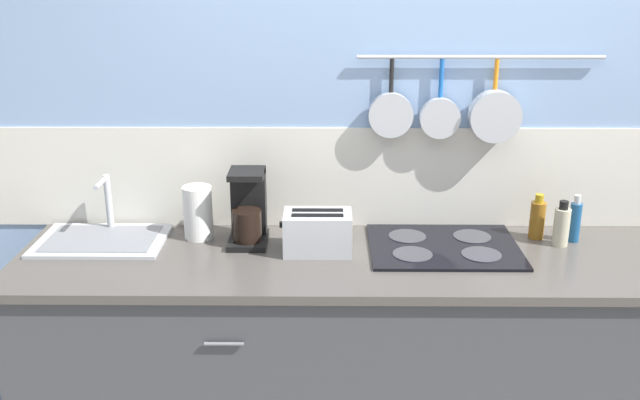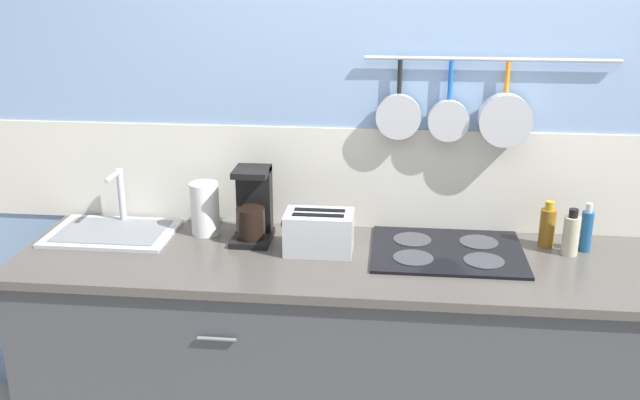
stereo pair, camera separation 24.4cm
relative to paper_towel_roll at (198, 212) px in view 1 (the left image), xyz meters
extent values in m
cube|color=#84A3CC|center=(0.99, 0.18, 0.29)|extent=(7.20, 0.06, 2.60)
cube|color=silver|center=(0.99, 0.18, 0.11)|extent=(7.20, 0.07, 0.43)
cylinder|color=#B7BABF|center=(1.14, 0.13, 0.61)|extent=(0.98, 0.02, 0.02)
cylinder|color=black|center=(0.79, 0.13, 0.54)|extent=(0.02, 0.02, 0.13)
cylinder|color=#B7BABF|center=(0.79, 0.11, 0.38)|extent=(0.18, 0.04, 0.18)
cylinder|color=#1959B2|center=(0.98, 0.13, 0.53)|extent=(0.02, 0.02, 0.15)
cylinder|color=#B7BABF|center=(0.98, 0.11, 0.37)|extent=(0.16, 0.04, 0.16)
cylinder|color=orange|center=(1.20, 0.13, 0.55)|extent=(0.02, 0.02, 0.12)
cylinder|color=#B7BABF|center=(1.20, 0.09, 0.38)|extent=(0.21, 0.07, 0.21)
cube|color=#3F4247|center=(0.99, -0.20, -0.58)|extent=(3.32, 0.64, 0.86)
cylinder|color=slate|center=(0.17, -0.53, -0.30)|extent=(0.14, 0.01, 0.01)
cube|color=#4C4742|center=(0.99, -0.20, -0.13)|extent=(3.36, 0.68, 0.03)
cube|color=#B7BABF|center=(-0.39, -0.06, -0.10)|extent=(0.51, 0.36, 0.01)
cube|color=slate|center=(-0.39, -0.06, -0.09)|extent=(0.43, 0.29, 0.00)
cylinder|color=#B7BABF|center=(-0.39, 0.08, 0.01)|extent=(0.03, 0.03, 0.25)
cylinder|color=#B7BABF|center=(-0.39, 0.01, 0.13)|extent=(0.02, 0.14, 0.02)
cylinder|color=white|center=(0.00, 0.00, 0.00)|extent=(0.12, 0.12, 0.22)
cube|color=black|center=(0.21, -0.06, -0.10)|extent=(0.16, 0.20, 0.02)
cube|color=black|center=(0.21, 0.01, 0.04)|extent=(0.14, 0.07, 0.30)
cylinder|color=black|center=(0.21, -0.08, -0.02)|extent=(0.12, 0.12, 0.13)
cube|color=black|center=(0.21, -0.04, 0.18)|extent=(0.14, 0.15, 0.02)
cube|color=#B7BABF|center=(0.49, -0.14, -0.03)|extent=(0.26, 0.17, 0.16)
cube|color=black|center=(0.49, -0.17, 0.05)|extent=(0.20, 0.03, 0.00)
cube|color=black|center=(0.49, -0.12, 0.05)|extent=(0.20, 0.03, 0.00)
cube|color=black|center=(0.35, -0.14, 0.00)|extent=(0.02, 0.02, 0.02)
cube|color=black|center=(0.99, -0.10, -0.10)|extent=(0.59, 0.46, 0.01)
cylinder|color=#38383D|center=(0.86, -0.19, -0.10)|extent=(0.15, 0.15, 0.00)
cylinder|color=#38383D|center=(1.13, -0.19, -0.10)|extent=(0.15, 0.15, 0.00)
cylinder|color=#38383D|center=(0.86, -0.01, -0.10)|extent=(0.15, 0.15, 0.00)
cylinder|color=#38383D|center=(1.13, -0.01, -0.10)|extent=(0.15, 0.15, 0.00)
cylinder|color=#8C5919|center=(1.39, 0.01, -0.03)|extent=(0.06, 0.06, 0.16)
cylinder|color=#B28C19|center=(1.39, 0.01, 0.06)|extent=(0.03, 0.03, 0.03)
cylinder|color=#BFB799|center=(1.47, -0.07, -0.03)|extent=(0.06, 0.06, 0.15)
cylinder|color=black|center=(1.47, -0.07, 0.06)|extent=(0.04, 0.04, 0.03)
cylinder|color=navy|center=(1.53, -0.03, -0.03)|extent=(0.05, 0.05, 0.16)
cylinder|color=beige|center=(1.53, -0.03, 0.07)|extent=(0.03, 0.03, 0.04)
camera|label=1|loc=(0.52, -2.73, 1.00)|focal=40.00mm
camera|label=2|loc=(0.77, -2.72, 1.00)|focal=40.00mm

